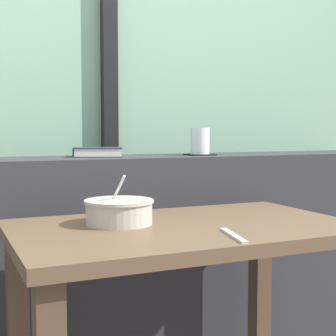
# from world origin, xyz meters

# --- Properties ---
(outdoor_backdrop) EXTENTS (4.80, 0.08, 2.80)m
(outdoor_backdrop) POSITION_xyz_m (0.00, 1.11, 1.40)
(outdoor_backdrop) COLOR #84B293
(outdoor_backdrop) RESTS_ON ground
(window_divider_post) EXTENTS (0.07, 0.05, 2.60)m
(window_divider_post) POSITION_xyz_m (0.07, 1.04, 1.30)
(window_divider_post) COLOR black
(window_divider_post) RESTS_ON ground
(dark_console_ledge) EXTENTS (2.80, 0.32, 0.85)m
(dark_console_ledge) POSITION_xyz_m (0.00, 0.55, 0.43)
(dark_console_ledge) COLOR #2D2D33
(dark_console_ledge) RESTS_ON ground
(breakfast_table) EXTENTS (0.94, 0.58, 0.69)m
(breakfast_table) POSITION_xyz_m (-0.05, 0.00, 0.56)
(breakfast_table) COLOR brown
(breakfast_table) RESTS_ON ground
(coaster_square) EXTENTS (0.10, 0.10, 0.00)m
(coaster_square) POSITION_xyz_m (0.27, 0.52, 0.86)
(coaster_square) COLOR black
(coaster_square) RESTS_ON dark_console_ledge
(juice_glass) EXTENTS (0.07, 0.07, 0.10)m
(juice_glass) POSITION_xyz_m (0.27, 0.52, 0.90)
(juice_glass) COLOR white
(juice_glass) RESTS_ON coaster_square
(closed_book) EXTENTS (0.21, 0.18, 0.03)m
(closed_book) POSITION_xyz_m (-0.13, 0.58, 0.87)
(closed_book) COLOR #1E2D47
(closed_book) RESTS_ON dark_console_ledge
(soup_bowl) EXTENTS (0.19, 0.19, 0.14)m
(soup_bowl) POSITION_xyz_m (-0.22, 0.08, 0.72)
(soup_bowl) COLOR #BCB7A8
(soup_bowl) RESTS_ON breakfast_table
(fork_utensil) EXTENTS (0.05, 0.17, 0.01)m
(fork_utensil) POSITION_xyz_m (-0.01, -0.20, 0.69)
(fork_utensil) COLOR silver
(fork_utensil) RESTS_ON breakfast_table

